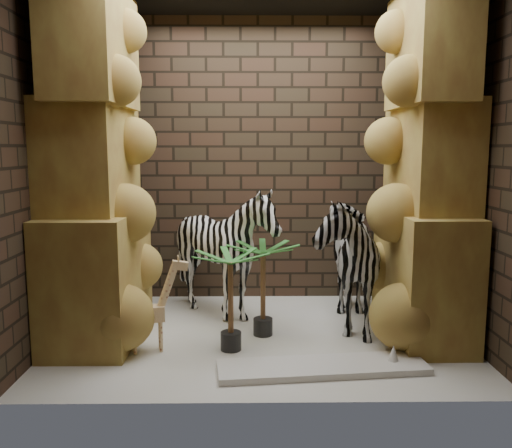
{
  "coord_description": "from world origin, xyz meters",
  "views": [
    {
      "loc": [
        -0.09,
        -4.5,
        1.64
      ],
      "look_at": [
        -0.03,
        0.15,
        0.97
      ],
      "focal_mm": 37.28,
      "sensor_mm": 36.0,
      "label": 1
    }
  ],
  "objects_px": {
    "zebra_right": "(342,248)",
    "giraffe_toy": "(147,304)",
    "palm_front": "(263,289)",
    "surfboard": "(322,367)",
    "palm_back": "(231,301)",
    "zebra_left": "(225,259)"
  },
  "relations": [
    {
      "from": "zebra_right",
      "to": "giraffe_toy",
      "type": "relative_size",
      "value": 1.82
    },
    {
      "from": "zebra_left",
      "to": "surfboard",
      "type": "relative_size",
      "value": 0.82
    },
    {
      "from": "zebra_left",
      "to": "surfboard",
      "type": "xyz_separation_m",
      "value": [
        0.78,
        -1.27,
        -0.56
      ]
    },
    {
      "from": "surfboard",
      "to": "giraffe_toy",
      "type": "bearing_deg",
      "value": 157.99
    },
    {
      "from": "zebra_left",
      "to": "giraffe_toy",
      "type": "relative_size",
      "value": 1.61
    },
    {
      "from": "zebra_left",
      "to": "giraffe_toy",
      "type": "height_order",
      "value": "zebra_left"
    },
    {
      "from": "zebra_right",
      "to": "giraffe_toy",
      "type": "xyz_separation_m",
      "value": [
        -1.68,
        -0.64,
        -0.33
      ]
    },
    {
      "from": "zebra_right",
      "to": "palm_front",
      "type": "xyz_separation_m",
      "value": [
        -0.73,
        -0.27,
        -0.31
      ]
    },
    {
      "from": "zebra_right",
      "to": "palm_back",
      "type": "height_order",
      "value": "zebra_right"
    },
    {
      "from": "giraffe_toy",
      "to": "zebra_left",
      "type": "bearing_deg",
      "value": 42.14
    },
    {
      "from": "palm_back",
      "to": "palm_front",
      "type": "bearing_deg",
      "value": 52.01
    },
    {
      "from": "palm_front",
      "to": "giraffe_toy",
      "type": "bearing_deg",
      "value": -158.47
    },
    {
      "from": "zebra_left",
      "to": "giraffe_toy",
      "type": "bearing_deg",
      "value": -123.58
    },
    {
      "from": "zebra_right",
      "to": "surfboard",
      "type": "height_order",
      "value": "zebra_right"
    },
    {
      "from": "zebra_right",
      "to": "giraffe_toy",
      "type": "height_order",
      "value": "zebra_right"
    },
    {
      "from": "palm_front",
      "to": "surfboard",
      "type": "height_order",
      "value": "palm_front"
    },
    {
      "from": "palm_front",
      "to": "palm_back",
      "type": "height_order",
      "value": "palm_front"
    },
    {
      "from": "palm_front",
      "to": "surfboard",
      "type": "relative_size",
      "value": 0.54
    },
    {
      "from": "zebra_left",
      "to": "palm_front",
      "type": "relative_size",
      "value": 1.54
    },
    {
      "from": "zebra_right",
      "to": "giraffe_toy",
      "type": "bearing_deg",
      "value": -156.88
    },
    {
      "from": "giraffe_toy",
      "to": "palm_front",
      "type": "relative_size",
      "value": 0.96
    },
    {
      "from": "giraffe_toy",
      "to": "palm_back",
      "type": "distance_m",
      "value": 0.67
    }
  ]
}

